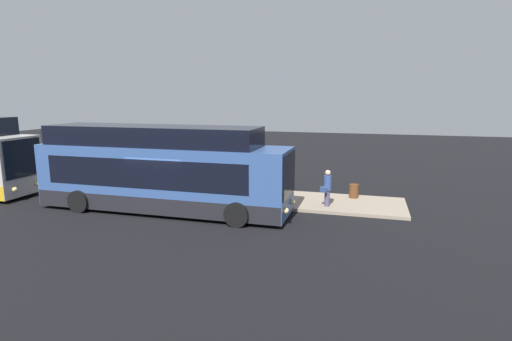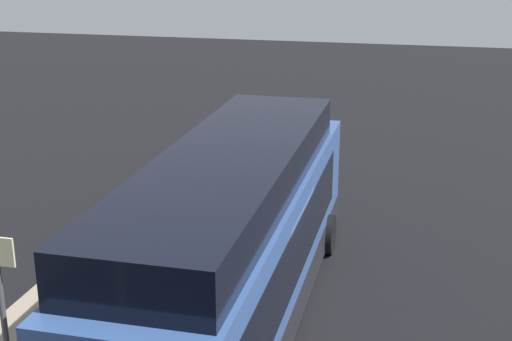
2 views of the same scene
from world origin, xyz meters
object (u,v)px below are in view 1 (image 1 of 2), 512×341
(passenger_boarding, at_px, (227,179))
(suitcase, at_px, (225,194))
(trash_bin, at_px, (354,191))
(passenger_waiting, at_px, (244,179))
(bus_lead, at_px, (161,173))
(sign_post, at_px, (144,156))
(passenger_with_bags, at_px, (327,187))

(passenger_boarding, relative_size, suitcase, 2.01)
(trash_bin, bearing_deg, suitcase, -159.81)
(passenger_boarding, bearing_deg, passenger_waiting, -39.72)
(bus_lead, bearing_deg, sign_post, 130.82)
(passenger_waiting, bearing_deg, passenger_with_bags, -66.55)
(bus_lead, relative_size, sign_post, 4.19)
(passenger_with_bags, distance_m, trash_bin, 2.23)
(passenger_boarding, relative_size, trash_bin, 2.55)
(passenger_boarding, xyz_separation_m, sign_post, (-4.90, 0.77, 0.78))
(passenger_waiting, xyz_separation_m, trash_bin, (4.91, 1.76, -0.68))
(passenger_boarding, bearing_deg, suitcase, -104.18)
(bus_lead, relative_size, trash_bin, 17.10)
(bus_lead, bearing_deg, passenger_waiting, 36.19)
(suitcase, relative_size, trash_bin, 1.27)
(passenger_waiting, xyz_separation_m, passenger_with_bags, (3.83, -0.11, -0.13))
(passenger_with_bags, bearing_deg, trash_bin, -85.82)
(passenger_waiting, bearing_deg, bus_lead, 151.27)
(suitcase, height_order, sign_post, sign_post)
(passenger_waiting, bearing_deg, sign_post, 105.44)
(passenger_boarding, distance_m, passenger_waiting, 0.98)
(passenger_waiting, distance_m, suitcase, 1.15)
(passenger_boarding, height_order, passenger_with_bags, passenger_boarding)
(suitcase, distance_m, trash_bin, 6.11)
(bus_lead, height_order, suitcase, bus_lead)
(bus_lead, height_order, sign_post, bus_lead)
(bus_lead, xyz_separation_m, trash_bin, (7.97, 3.99, -1.19))
(suitcase, xyz_separation_m, sign_post, (-5.02, 1.34, 1.38))
(sign_post, bearing_deg, bus_lead, -49.18)
(suitcase, bearing_deg, bus_lead, -139.84)
(passenger_with_bags, xyz_separation_m, sign_post, (-9.67, 1.10, 0.79))
(passenger_boarding, distance_m, trash_bin, 6.08)
(bus_lead, height_order, trash_bin, bus_lead)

